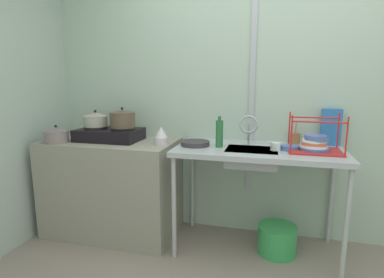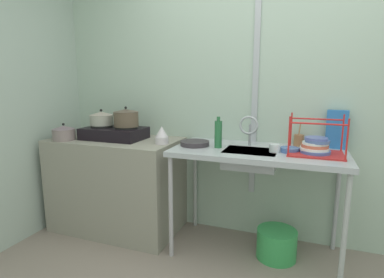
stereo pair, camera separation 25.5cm
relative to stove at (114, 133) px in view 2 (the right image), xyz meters
name	(u,v)px [view 2 (the right image)]	position (x,y,z in m)	size (l,w,h in m)	color
wall_back	(271,86)	(1.36, 0.38, 0.43)	(4.82, 0.10, 2.72)	#A7BCAC
wall_metal_strip	(256,70)	(1.23, 0.32, 0.56)	(0.05, 0.01, 2.17)	#A8ACB4
counter_concrete	(117,184)	(0.01, 0.00, -0.49)	(1.18, 0.65, 0.87)	gray
counter_sink	(257,158)	(1.32, 0.00, -0.13)	(1.32, 0.65, 0.87)	#A8ACB4
stove	(114,133)	(0.00, 0.00, 0.00)	(0.56, 0.35, 0.12)	black
pot_on_left_burner	(101,118)	(-0.13, 0.00, 0.13)	(0.22, 0.22, 0.15)	#9F9D90
pot_on_right_burner	(126,118)	(0.13, 0.00, 0.15)	(0.23, 0.23, 0.18)	brown
pot_beside_stove	(64,133)	(-0.40, -0.20, 0.01)	(0.20, 0.20, 0.16)	gray
percolator	(162,135)	(0.51, -0.05, 0.02)	(0.11, 0.11, 0.15)	silver
sink_basin	(250,159)	(1.27, -0.05, -0.12)	(0.40, 0.30, 0.13)	#A8ACB4
faucet	(249,127)	(1.23, 0.07, 0.11)	(0.15, 0.09, 0.26)	#A8ACB4
frying_pan	(195,143)	(0.80, -0.02, -0.04)	(0.24, 0.24, 0.04)	#342E34
dish_rack	(315,147)	(1.73, -0.01, 0.00)	(0.39, 0.30, 0.29)	red
cup_by_rack	(274,148)	(1.45, -0.04, -0.03)	(0.08, 0.08, 0.06)	white
small_bowl_on_drainboard	(290,150)	(1.55, 0.00, -0.04)	(0.14, 0.14, 0.04)	#4566AA
bottle_by_sink	(218,134)	(1.01, -0.04, 0.06)	(0.06, 0.06, 0.25)	#27663A
cereal_box	(337,129)	(1.89, 0.27, 0.10)	(0.16, 0.07, 0.30)	#2B6CB7
utensil_jar	(299,140)	(1.61, 0.27, -0.01)	(0.08, 0.08, 0.19)	#936542
bucket_on_floor	(276,244)	(1.50, -0.02, -0.81)	(0.31, 0.31, 0.24)	green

